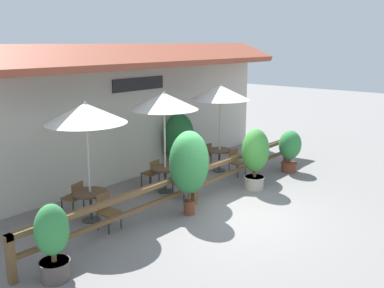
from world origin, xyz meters
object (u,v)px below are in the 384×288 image
Objects in this scene: patio_umbrella_far at (220,93)px; potted_plant_small_flowering at (53,240)px; chair_near_streetside at (107,210)px; potted_plant_broad_leaf at (290,148)px; chair_far_streetside at (236,161)px; chair_near_wallside at (74,196)px; dining_table_near at (91,198)px; chair_far_wallside at (205,154)px; potted_plant_entrance_palm at (255,155)px; chair_middle_streetside at (180,181)px; dining_table_far at (219,154)px; potted_plant_tall_tropical at (189,163)px; potted_plant_corner_fern at (179,139)px; patio_umbrella_near at (86,113)px; chair_middle_wallside at (152,172)px; patio_umbrella_middle at (164,101)px; dining_table_middle at (165,172)px.

potted_plant_small_flowering is (-7.46, -1.80, -1.87)m from patio_umbrella_far.
chair_near_streetside is 6.98m from potted_plant_broad_leaf.
chair_near_wallside is at bearing 174.01° from chair_far_streetside.
dining_table_near is 5.41m from chair_far_streetside.
potted_plant_broad_leaf is at bearing 129.43° from chair_far_wallside.
chair_far_wallside is 2.78m from potted_plant_entrance_palm.
chair_far_streetside is 0.57× the size of potted_plant_small_flowering.
chair_middle_streetside is at bearing 35.97° from chair_far_wallside.
potted_plant_entrance_palm is at bearing -112.79° from dining_table_far.
patio_umbrella_far reaches higher than chair_near_wallside.
dining_table_near is at bearing 78.36° from chair_near_wallside.
chair_near_streetside is 0.29× the size of patio_umbrella_far.
potted_plant_tall_tropical reaches higher than potted_plant_corner_fern.
potted_plant_broad_leaf is at bearing -14.25° from patio_umbrella_near.
chair_middle_wallside reaches higher than dining_table_far.
patio_umbrella_middle is 3.48× the size of chair_far_wallside.
chair_far_streetside is 3.77m from potted_plant_tall_tropical.
chair_near_wallside is at bearing 86.01° from chair_near_streetside.
patio_umbrella_far reaches higher than dining_table_middle.
potted_plant_small_flowering reaches higher than chair_far_wallside.
potted_plant_broad_leaf is at bearing -1.86° from potted_plant_tall_tropical.
potted_plant_small_flowering is at bearing 28.54° from chair_far_wallside.
chair_middle_wallside is 5.37m from potted_plant_small_flowering.
chair_middle_streetside and chair_far_streetside have the same top height.
patio_umbrella_middle is (2.68, 0.06, 2.08)m from dining_table_near.
chair_far_streetside is at bearing 154.59° from chair_near_wallside.
potted_plant_broad_leaf reaches higher than dining_table_near.
chair_far_streetside reaches higher than dining_table_far.
potted_plant_entrance_palm is (1.85, -2.46, 0.58)m from chair_middle_wallside.
chair_near_wallside is 4.74m from potted_plant_corner_fern.
patio_umbrella_far is 3.56× the size of dining_table_far.
potted_plant_small_flowering reaches higher than dining_table_middle.
chair_middle_streetside is 2.72m from chair_far_streetside.
patio_umbrella_middle is 5.41m from potted_plant_small_flowering.
chair_near_streetside is 2.82m from dining_table_middle.
potted_plant_broad_leaf is (6.85, -1.74, 0.23)m from dining_table_near.
dining_table_near and dining_table_far have the same top height.
dining_table_near is 0.98× the size of chair_middle_wallside.
potted_plant_broad_leaf is (4.17, -1.80, -1.84)m from patio_umbrella_middle.
potted_plant_entrance_palm is at bearing -39.21° from chair_middle_streetside.
patio_umbrella_middle reaches higher than dining_table_far.
chair_far_streetside is at bearing -68.96° from potted_plant_corner_fern.
potted_plant_broad_leaf reaches higher than chair_far_wallside.
potted_plant_broad_leaf is (1.41, -2.53, 0.35)m from chair_far_wallside.
patio_umbrella_middle reaches higher than potted_plant_corner_fern.
potted_plant_corner_fern is at bearing 15.43° from patio_umbrella_near.
potted_plant_broad_leaf reaches higher than dining_table_far.
potted_plant_entrance_palm reaches higher than dining_table_near.
potted_plant_tall_tropical is at bearing -40.45° from dining_table_near.
chair_near_streetside is 0.29× the size of patio_umbrella_middle.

